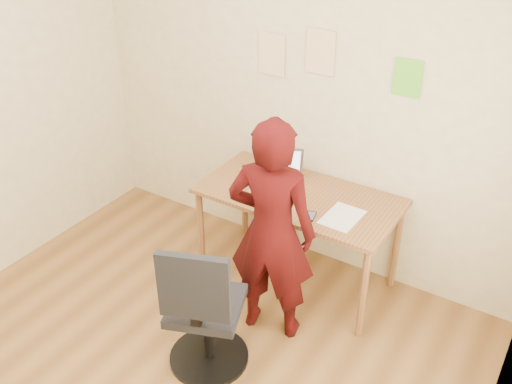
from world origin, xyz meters
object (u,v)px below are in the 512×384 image
Objects in this scene: laptop at (277,178)px; person at (272,232)px; desk at (298,205)px; office_chair at (204,317)px; phone at (311,216)px.

laptop is 0.27× the size of person.
office_chair is at bearing -92.78° from desk.
phone is at bearing 52.29° from office_chair.
desk is 0.56m from person.
office_chair is at bearing -120.36° from phone.
person is (-0.10, -0.32, 0.03)m from phone.
person is at bearing -79.57° from desk.
office_chair reaches higher than phone.
person is at bearing 53.02° from office_chair.
phone is 0.34m from person.
laptop is 0.43× the size of office_chair.
phone is 0.08× the size of person.
desk is at bearing 120.06° from phone.
person is (0.30, -0.57, -0.02)m from laptop.
laptop reaches higher than office_chair.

